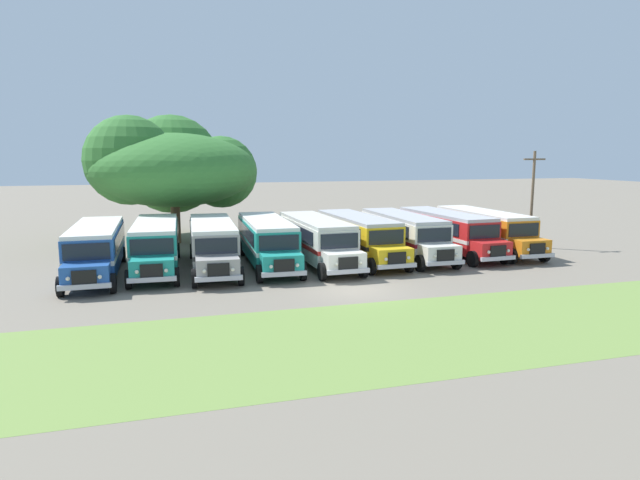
{
  "coord_description": "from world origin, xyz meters",
  "views": [
    {
      "loc": [
        -9.34,
        -25.18,
        6.78
      ],
      "look_at": [
        0.0,
        6.44,
        1.6
      ],
      "focal_mm": 30.35,
      "sensor_mm": 36.0,
      "label": 1
    }
  ],
  "objects_px": {
    "parked_bus_slot_4": "(317,238)",
    "parked_bus_slot_7": "(447,230)",
    "parked_bus_slot_5": "(358,235)",
    "parked_bus_slot_8": "(485,229)",
    "parked_bus_slot_2": "(213,242)",
    "parked_bus_slot_3": "(267,239)",
    "parked_bus_slot_1": "(156,243)",
    "broad_shade_tree": "(172,167)",
    "utility_pole": "(532,196)",
    "parked_bus_slot_6": "(404,233)",
    "parked_bus_slot_0": "(96,247)"
  },
  "relations": [
    {
      "from": "parked_bus_slot_1",
      "to": "parked_bus_slot_3",
      "type": "height_order",
      "value": "same"
    },
    {
      "from": "parked_bus_slot_1",
      "to": "utility_pole",
      "type": "height_order",
      "value": "utility_pole"
    },
    {
      "from": "parked_bus_slot_7",
      "to": "broad_shade_tree",
      "type": "distance_m",
      "value": 21.67
    },
    {
      "from": "parked_bus_slot_3",
      "to": "parked_bus_slot_5",
      "type": "bearing_deg",
      "value": 93.81
    },
    {
      "from": "parked_bus_slot_1",
      "to": "parked_bus_slot_8",
      "type": "xyz_separation_m",
      "value": [
        22.61,
        -0.02,
        0.0
      ]
    },
    {
      "from": "parked_bus_slot_6",
      "to": "parked_bus_slot_7",
      "type": "distance_m",
      "value": 3.47
    },
    {
      "from": "parked_bus_slot_2",
      "to": "parked_bus_slot_7",
      "type": "xyz_separation_m",
      "value": [
        16.26,
        0.69,
        0.0
      ]
    },
    {
      "from": "parked_bus_slot_8",
      "to": "parked_bus_slot_6",
      "type": "bearing_deg",
      "value": -86.65
    },
    {
      "from": "parked_bus_slot_5",
      "to": "parked_bus_slot_3",
      "type": "bearing_deg",
      "value": -89.99
    },
    {
      "from": "parked_bus_slot_7",
      "to": "utility_pole",
      "type": "relative_size",
      "value": 1.54
    },
    {
      "from": "parked_bus_slot_6",
      "to": "utility_pole",
      "type": "distance_m",
      "value": 10.73
    },
    {
      "from": "parked_bus_slot_0",
      "to": "parked_bus_slot_5",
      "type": "relative_size",
      "value": 1.0
    },
    {
      "from": "parked_bus_slot_2",
      "to": "parked_bus_slot_6",
      "type": "height_order",
      "value": "same"
    },
    {
      "from": "parked_bus_slot_1",
      "to": "parked_bus_slot_8",
      "type": "height_order",
      "value": "same"
    },
    {
      "from": "parked_bus_slot_3",
      "to": "parked_bus_slot_4",
      "type": "relative_size",
      "value": 1.0
    },
    {
      "from": "parked_bus_slot_5",
      "to": "parked_bus_slot_4",
      "type": "bearing_deg",
      "value": -81.16
    },
    {
      "from": "parked_bus_slot_6",
      "to": "parked_bus_slot_0",
      "type": "bearing_deg",
      "value": -88.79
    },
    {
      "from": "parked_bus_slot_0",
      "to": "parked_bus_slot_7",
      "type": "distance_m",
      "value": 22.83
    },
    {
      "from": "parked_bus_slot_2",
      "to": "parked_bus_slot_5",
      "type": "xyz_separation_m",
      "value": [
        9.5,
        0.33,
        0.0
      ]
    },
    {
      "from": "parked_bus_slot_1",
      "to": "parked_bus_slot_7",
      "type": "xyz_separation_m",
      "value": [
        19.55,
        -0.05,
        0.0
      ]
    },
    {
      "from": "parked_bus_slot_8",
      "to": "utility_pole",
      "type": "distance_m",
      "value": 4.54
    },
    {
      "from": "parked_bus_slot_5",
      "to": "parked_bus_slot_8",
      "type": "height_order",
      "value": "same"
    },
    {
      "from": "parked_bus_slot_7",
      "to": "parked_bus_slot_8",
      "type": "xyz_separation_m",
      "value": [
        3.07,
        0.03,
        0.0
      ]
    },
    {
      "from": "parked_bus_slot_1",
      "to": "parked_bus_slot_8",
      "type": "relative_size",
      "value": 1.0
    },
    {
      "from": "parked_bus_slot_2",
      "to": "utility_pole",
      "type": "relative_size",
      "value": 1.54
    },
    {
      "from": "parked_bus_slot_1",
      "to": "parked_bus_slot_6",
      "type": "relative_size",
      "value": 1.0
    },
    {
      "from": "parked_bus_slot_4",
      "to": "parked_bus_slot_5",
      "type": "bearing_deg",
      "value": 99.53
    },
    {
      "from": "parked_bus_slot_0",
      "to": "parked_bus_slot_1",
      "type": "relative_size",
      "value": 1.0
    },
    {
      "from": "parked_bus_slot_2",
      "to": "utility_pole",
      "type": "height_order",
      "value": "utility_pole"
    },
    {
      "from": "parked_bus_slot_4",
      "to": "parked_bus_slot_7",
      "type": "xyz_separation_m",
      "value": [
        9.79,
        0.93,
        0.0
      ]
    },
    {
      "from": "parked_bus_slot_7",
      "to": "parked_bus_slot_8",
      "type": "bearing_deg",
      "value": 88.14
    },
    {
      "from": "parked_bus_slot_4",
      "to": "parked_bus_slot_8",
      "type": "bearing_deg",
      "value": 93.12
    },
    {
      "from": "parked_bus_slot_7",
      "to": "parked_bus_slot_4",
      "type": "bearing_deg",
      "value": -86.92
    },
    {
      "from": "parked_bus_slot_7",
      "to": "parked_bus_slot_1",
      "type": "bearing_deg",
      "value": -92.52
    },
    {
      "from": "parked_bus_slot_0",
      "to": "parked_bus_slot_1",
      "type": "height_order",
      "value": "same"
    },
    {
      "from": "parked_bus_slot_6",
      "to": "broad_shade_tree",
      "type": "bearing_deg",
      "value": -127.12
    },
    {
      "from": "parked_bus_slot_0",
      "to": "parked_bus_slot_8",
      "type": "xyz_separation_m",
      "value": [
        25.89,
        0.61,
        0.0
      ]
    },
    {
      "from": "parked_bus_slot_6",
      "to": "broad_shade_tree",
      "type": "xyz_separation_m",
      "value": [
        -14.72,
        11.35,
        4.27
      ]
    },
    {
      "from": "parked_bus_slot_1",
      "to": "parked_bus_slot_7",
      "type": "relative_size",
      "value": 1.0
    },
    {
      "from": "parked_bus_slot_5",
      "to": "parked_bus_slot_8",
      "type": "xyz_separation_m",
      "value": [
        9.83,
        0.39,
        0.0
      ]
    },
    {
      "from": "parked_bus_slot_7",
      "to": "broad_shade_tree",
      "type": "relative_size",
      "value": 0.73
    },
    {
      "from": "parked_bus_slot_0",
      "to": "parked_bus_slot_3",
      "type": "relative_size",
      "value": 1.0
    },
    {
      "from": "utility_pole",
      "to": "parked_bus_slot_4",
      "type": "bearing_deg",
      "value": -176.23
    },
    {
      "from": "parked_bus_slot_1",
      "to": "parked_bus_slot_6",
      "type": "height_order",
      "value": "same"
    },
    {
      "from": "parked_bus_slot_2",
      "to": "parked_bus_slot_4",
      "type": "distance_m",
      "value": 6.48
    },
    {
      "from": "parked_bus_slot_5",
      "to": "parked_bus_slot_7",
      "type": "xyz_separation_m",
      "value": [
        6.76,
        0.36,
        0.0
      ]
    },
    {
      "from": "broad_shade_tree",
      "to": "utility_pole",
      "type": "bearing_deg",
      "value": -23.25
    },
    {
      "from": "parked_bus_slot_7",
      "to": "parked_bus_slot_8",
      "type": "distance_m",
      "value": 3.07
    },
    {
      "from": "parked_bus_slot_0",
      "to": "broad_shade_tree",
      "type": "relative_size",
      "value": 0.73
    },
    {
      "from": "parked_bus_slot_2",
      "to": "parked_bus_slot_3",
      "type": "bearing_deg",
      "value": 94.74
    }
  ]
}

